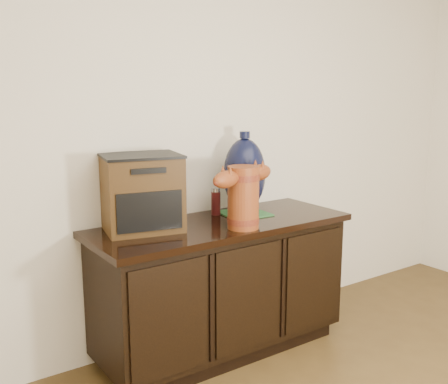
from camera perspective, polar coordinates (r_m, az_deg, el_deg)
sideboard at (r=2.97m, az=-0.30°, el=-10.18°), size 1.46×0.56×0.75m
terracotta_vessel at (r=2.70m, az=2.11°, el=-0.18°), size 0.46×0.21×0.33m
tv_radio at (r=2.70m, az=-8.92°, el=-0.07°), size 0.45×0.39×0.39m
green_mat at (r=3.04m, az=2.20°, el=-2.34°), size 0.27×0.27×0.01m
lamp_base at (r=3.00m, az=2.23°, el=1.90°), size 0.26×0.26×0.47m
spray_can at (r=3.01m, az=-0.89°, el=-1.05°), size 0.05×0.05×0.16m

